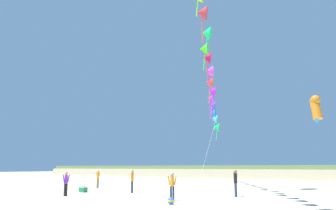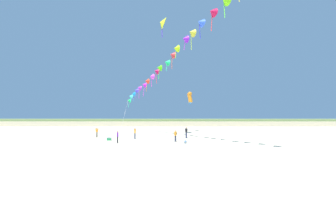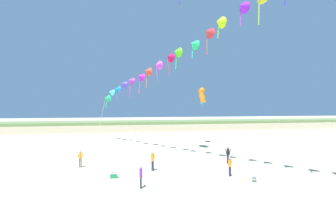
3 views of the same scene
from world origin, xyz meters
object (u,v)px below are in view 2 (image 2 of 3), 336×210
(person_near_right, at_px, (118,136))
(person_far_left, at_px, (135,132))
(beach_ball, at_px, (185,142))
(person_near_left, at_px, (97,131))
(person_far_right, at_px, (175,135))
(large_kite_mid_trail, at_px, (190,97))
(person_mid_center, at_px, (186,132))
(beach_cooler, at_px, (109,139))
(large_kite_low_lead, at_px, (162,23))

(person_near_right, height_order, person_far_left, person_far_left)
(beach_ball, bearing_deg, person_far_left, 145.99)
(person_near_left, xyz_separation_m, beach_ball, (13.67, -7.33, -0.76))
(person_near_left, relative_size, person_far_right, 1.04)
(person_far_right, distance_m, large_kite_mid_trail, 19.40)
(person_mid_center, relative_size, beach_cooler, 2.96)
(person_far_right, height_order, large_kite_low_lead, large_kite_low_lead)
(large_kite_low_lead, xyz_separation_m, beach_ball, (3.32, -10.57, -19.78))
(person_far_left, bearing_deg, beach_cooler, -152.66)
(person_far_left, height_order, large_kite_low_lead, large_kite_low_lead)
(person_near_left, height_order, large_kite_low_lead, large_kite_low_lead)
(person_near_left, relative_size, person_mid_center, 0.96)
(person_far_left, distance_m, large_kite_mid_trail, 18.78)
(person_far_left, relative_size, large_kite_mid_trail, 0.61)
(large_kite_low_lead, height_order, large_kite_mid_trail, large_kite_low_lead)
(large_kite_mid_trail, bearing_deg, beach_cooler, -128.02)
(person_near_right, relative_size, beach_cooler, 2.74)
(beach_cooler, bearing_deg, beach_ball, -16.30)
(person_far_left, bearing_deg, large_kite_mid_trail, 57.14)
(person_near_right, relative_size, large_kite_mid_trail, 0.57)
(person_near_right, bearing_deg, person_far_right, 12.85)
(person_far_right, bearing_deg, beach_cooler, 171.80)
(person_far_left, bearing_deg, person_mid_center, 9.59)
(person_near_left, xyz_separation_m, large_kite_mid_trail, (16.10, 12.35, 6.38))
(person_near_left, xyz_separation_m, person_far_left, (6.51, -2.50, 0.03))
(person_near_right, relative_size, person_far_left, 0.93)
(person_mid_center, bearing_deg, beach_cooler, -164.64)
(large_kite_mid_trail, relative_size, beach_ball, 7.63)
(person_far_right, relative_size, beach_ball, 4.33)
(person_far_right, bearing_deg, person_mid_center, 67.78)
(large_kite_mid_trail, distance_m, beach_ball, 21.08)
(person_mid_center, relative_size, person_far_left, 1.01)
(person_near_left, xyz_separation_m, person_far_right, (12.46, -5.60, -0.04))
(person_mid_center, xyz_separation_m, person_far_left, (-7.76, -1.31, -0.01))
(person_far_right, relative_size, large_kite_mid_trail, 0.57)
(beach_cooler, xyz_separation_m, beach_ball, (10.55, -3.08, -0.03))
(large_kite_mid_trail, bearing_deg, person_far_right, -101.44)
(person_mid_center, height_order, large_kite_mid_trail, large_kite_mid_trail)
(person_near_right, bearing_deg, person_near_left, 124.54)
(person_far_right, xyz_separation_m, large_kite_mid_trail, (3.63, 17.94, 6.42))
(beach_cooler, relative_size, beach_ball, 1.59)
(person_near_left, xyz_separation_m, large_kite_low_lead, (10.34, 3.23, 19.02))
(person_near_left, xyz_separation_m, beach_cooler, (3.12, -4.25, -0.73))
(beach_ball, bearing_deg, person_mid_center, 84.45)
(person_mid_center, distance_m, person_far_left, 7.87)
(person_far_left, height_order, beach_ball, person_far_left)
(person_mid_center, distance_m, large_kite_mid_trail, 15.06)
(large_kite_low_lead, relative_size, large_kite_mid_trail, 1.39)
(large_kite_mid_trail, bearing_deg, person_mid_center, -97.70)
(person_near_right, height_order, beach_cooler, person_near_right)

